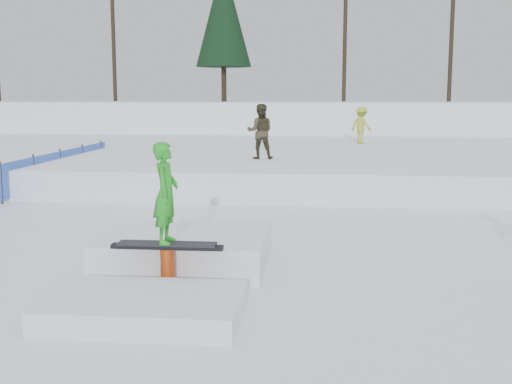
# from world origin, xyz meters

# --- Properties ---
(ground) EXTENTS (120.00, 120.00, 0.00)m
(ground) POSITION_xyz_m (0.00, 0.00, 0.00)
(ground) COLOR white
(snow_berm) EXTENTS (60.00, 14.00, 2.40)m
(snow_berm) POSITION_xyz_m (0.00, 30.00, 1.20)
(snow_berm) COLOR white
(snow_berm) RESTS_ON ground
(snow_midrise) EXTENTS (50.00, 18.00, 0.80)m
(snow_midrise) POSITION_xyz_m (0.00, 16.00, 0.40)
(snow_midrise) COLOR white
(snow_midrise) RESTS_ON ground
(safety_fence) EXTENTS (0.05, 16.00, 1.10)m
(safety_fence) POSITION_xyz_m (-6.50, 6.60, 0.55)
(safety_fence) COLOR blue
(safety_fence) RESTS_ON ground
(treeline) EXTENTS (40.24, 4.22, 10.50)m
(treeline) POSITION_xyz_m (6.18, 28.28, 7.45)
(treeline) COLOR black
(treeline) RESTS_ON snow_berm
(walker_olive) EXTENTS (0.87, 0.70, 1.70)m
(walker_olive) POSITION_xyz_m (-0.25, 10.89, 1.65)
(walker_olive) COLOR #35301F
(walker_olive) RESTS_ON snow_midrise
(walker_ygreen) EXTENTS (1.09, 1.06, 1.50)m
(walker_ygreen) POSITION_xyz_m (3.27, 17.60, 1.55)
(walker_ygreen) COLOR #A7BB32
(walker_ygreen) RESTS_ON snow_midrise
(jib_rail_feature) EXTENTS (2.60, 4.40, 2.11)m
(jib_rail_feature) POSITION_xyz_m (-0.55, 0.37, 0.30)
(jib_rail_feature) COLOR white
(jib_rail_feature) RESTS_ON ground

